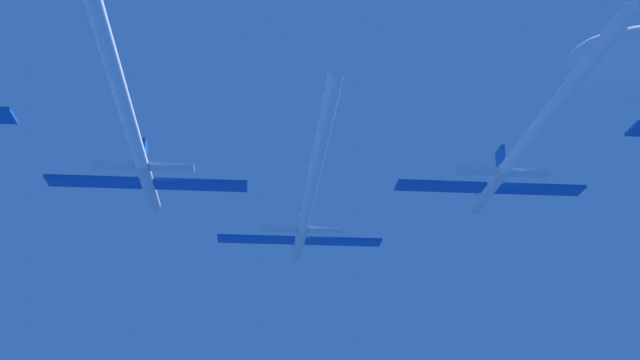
{
  "coord_description": "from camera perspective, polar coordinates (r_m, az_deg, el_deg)",
  "views": [
    {
      "loc": [
        -6.89,
        -98.17,
        -29.91
      ],
      "look_at": [
        -0.22,
        -21.15,
        0.01
      ],
      "focal_mm": 46.62,
      "sensor_mm": 36.0,
      "label": 1
    }
  ],
  "objects": [
    {
      "name": "jet_right_wing",
      "position": [
        76.49,
        14.56,
        3.34
      ],
      "size": [
        20.01,
        57.22,
        3.32
      ],
      "color": "silver"
    },
    {
      "name": "jet_lead",
      "position": [
        90.1,
        -0.89,
        -1.84
      ],
      "size": [
        20.01,
        52.33,
        3.32
      ],
      "color": "silver"
    },
    {
      "name": "jet_left_wing",
      "position": [
        71.28,
        -13.03,
        4.2
      ],
      "size": [
        20.01,
        58.86,
        3.32
      ],
      "color": "silver"
    }
  ]
}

